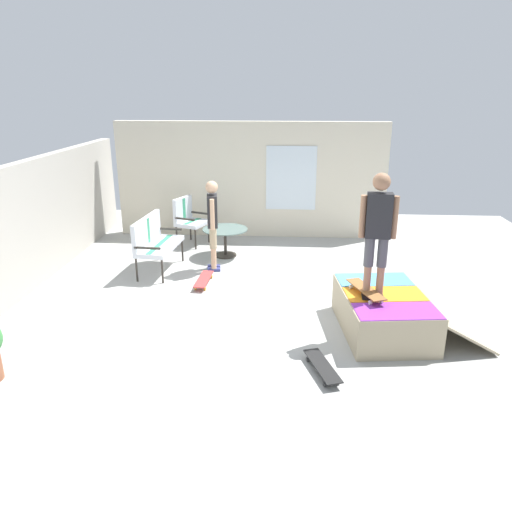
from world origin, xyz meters
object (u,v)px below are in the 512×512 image
(skateboard_by_bench, at_px, (204,279))
(skateboard_spare, at_px, (322,366))
(skateboard_on_ramp, at_px, (366,290))
(skate_ramp, at_px, (385,312))
(person_watching, at_px, (213,219))
(patio_table, at_px, (225,237))
(person_skater, at_px, (378,227))
(patio_chair_near_house, at_px, (188,217))
(patio_bench, at_px, (154,239))

(skateboard_by_bench, distance_m, skateboard_spare, 3.29)
(skateboard_on_ramp, bearing_deg, skate_ramp, -74.50)
(person_watching, bearing_deg, skateboard_by_bench, 174.55)
(patio_table, bearing_deg, skateboard_by_bench, 172.94)
(person_watching, xyz_separation_m, person_skater, (-2.42, -2.52, 0.57))
(skate_ramp, distance_m, skateboard_on_ramp, 0.49)
(person_watching, bearing_deg, patio_chair_near_house, 26.75)
(skateboard_by_bench, xyz_separation_m, skateboard_spare, (-2.69, -1.89, 0.00))
(patio_bench, distance_m, person_skater, 4.37)
(skate_ramp, height_order, skateboard_on_ramp, skateboard_on_ramp)
(skateboard_spare, bearing_deg, skate_ramp, -39.20)
(skate_ramp, height_order, patio_chair_near_house, patio_chair_near_house)
(patio_bench, distance_m, person_watching, 1.15)
(skate_ramp, relative_size, patio_chair_near_house, 1.97)
(skateboard_by_bench, height_order, skateboard_on_ramp, skateboard_on_ramp)
(patio_bench, bearing_deg, patio_table, -52.49)
(skate_ramp, height_order, skateboard_by_bench, skate_ramp)
(skate_ramp, height_order, skateboard_spare, skate_ramp)
(patio_bench, distance_m, skateboard_spare, 4.43)
(skate_ramp, relative_size, skateboard_on_ramp, 2.45)
(patio_chair_near_house, relative_size, patio_table, 1.13)
(patio_chair_near_house, height_order, patio_table, patio_chair_near_house)
(patio_chair_near_house, bearing_deg, skateboard_by_bench, -162.70)
(patio_table, xyz_separation_m, skateboard_by_bench, (-1.53, 0.19, -0.32))
(patio_chair_near_house, relative_size, person_skater, 0.61)
(skateboard_spare, bearing_deg, patio_table, 21.89)
(patio_table, bearing_deg, skate_ramp, -139.50)
(person_skater, xyz_separation_m, skateboard_on_ramp, (0.05, 0.08, -0.89))
(patio_chair_near_house, bearing_deg, person_watching, -153.25)
(skate_ramp, distance_m, skateboard_by_bench, 3.22)
(person_skater, relative_size, skateboard_by_bench, 2.07)
(patio_table, relative_size, person_watching, 0.54)
(skateboard_by_bench, relative_size, skateboard_spare, 0.98)
(patio_chair_near_house, bearing_deg, patio_bench, 169.99)
(person_watching, height_order, skateboard_spare, person_watching)
(patio_table, bearing_deg, patio_bench, 127.51)
(patio_bench, bearing_deg, skateboard_on_ramp, -122.50)
(patio_bench, xyz_separation_m, patio_chair_near_house, (1.68, -0.30, -0.00))
(skateboard_by_bench, bearing_deg, person_watching, -5.45)
(patio_chair_near_house, distance_m, skateboard_spare, 5.65)
(person_skater, xyz_separation_m, skateboard_by_bench, (1.68, 2.60, -1.46))
(patio_bench, relative_size, skateboard_on_ramp, 1.58)
(person_watching, distance_m, skateboard_by_bench, 1.16)
(person_watching, relative_size, skateboard_spare, 2.04)
(skateboard_by_bench, bearing_deg, patio_chair_near_house, 17.30)
(patio_table, xyz_separation_m, person_skater, (-3.21, -2.41, 1.14))
(skateboard_spare, bearing_deg, skateboard_by_bench, 35.03)
(patio_bench, distance_m, skateboard_on_ramp, 4.18)
(patio_bench, bearing_deg, person_skater, -122.42)
(skateboard_spare, bearing_deg, patio_chair_near_house, 27.55)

